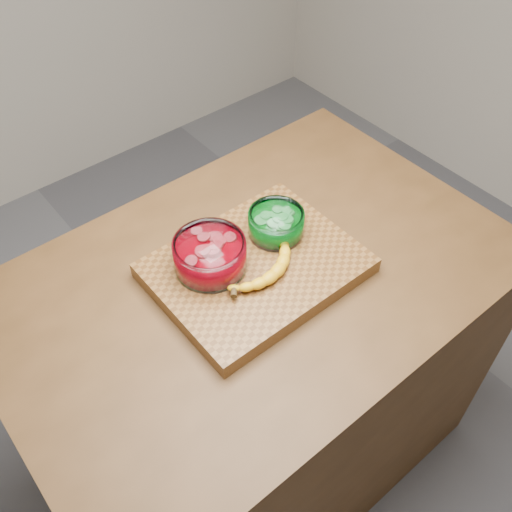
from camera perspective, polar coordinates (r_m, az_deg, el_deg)
ground at (r=2.08m, az=0.00°, el=-18.33°), size 3.50×3.50×0.00m
counter at (r=1.68m, az=0.00°, el=-11.93°), size 1.20×0.80×0.90m
cutting_board at (r=1.30m, az=0.00°, el=-1.20°), size 0.45×0.35×0.04m
bowl_red at (r=1.25m, az=-4.62°, el=0.06°), size 0.16×0.16×0.08m
bowl_green at (r=1.33m, az=2.02°, el=3.29°), size 0.13×0.13×0.06m
banana at (r=1.26m, az=0.56°, el=-0.82°), size 0.23×0.14×0.03m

